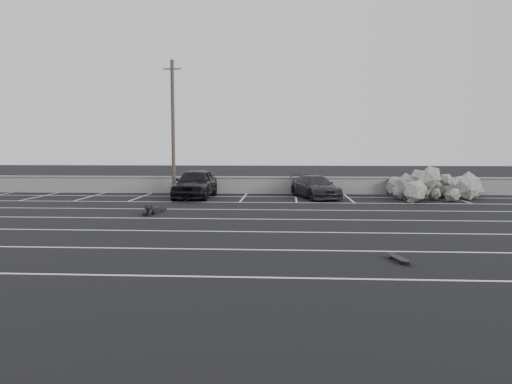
# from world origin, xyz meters

# --- Properties ---
(ground) EXTENTS (120.00, 120.00, 0.00)m
(ground) POSITION_xyz_m (0.00, 0.00, 0.00)
(ground) COLOR black
(ground) RESTS_ON ground
(seawall) EXTENTS (50.00, 0.45, 1.06)m
(seawall) POSITION_xyz_m (0.00, 14.00, 0.55)
(seawall) COLOR gray
(seawall) RESTS_ON ground
(stall_lines) EXTENTS (36.00, 20.05, 0.01)m
(stall_lines) POSITION_xyz_m (-0.08, 4.41, 0.00)
(stall_lines) COLOR silver
(stall_lines) RESTS_ON ground
(car_left) EXTENTS (2.14, 4.95, 1.66)m
(car_left) POSITION_xyz_m (-1.72, 11.09, 0.83)
(car_left) COLOR black
(car_left) RESTS_ON ground
(car_right) EXTENTS (3.15, 4.75, 1.28)m
(car_right) POSITION_xyz_m (5.11, 11.45, 0.64)
(car_right) COLOR #25242A
(car_right) RESTS_ON ground
(utility_pole) EXTENTS (1.08, 0.22, 8.12)m
(utility_pole) POSITION_xyz_m (-3.44, 13.20, 4.11)
(utility_pole) COLOR #4C4238
(utility_pole) RESTS_ON ground
(trash_bin) EXTENTS (0.72, 0.72, 0.93)m
(trash_bin) POSITION_xyz_m (9.82, 13.49, 0.47)
(trash_bin) COLOR black
(trash_bin) RESTS_ON ground
(riprap_pile) EXTENTS (5.74, 4.36, 1.32)m
(riprap_pile) POSITION_xyz_m (11.91, 11.31, 0.53)
(riprap_pile) COLOR #A19E96
(riprap_pile) RESTS_ON ground
(person) EXTENTS (1.07, 2.38, 0.46)m
(person) POSITION_xyz_m (-2.40, 4.72, 0.23)
(person) COLOR black
(person) RESTS_ON ground
(skateboard) EXTENTS (0.43, 0.89, 0.10)m
(skateboard) POSITION_xyz_m (6.32, -4.24, 0.08)
(skateboard) COLOR black
(skateboard) RESTS_ON ground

